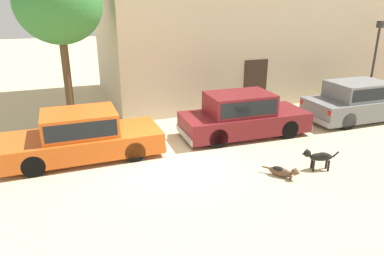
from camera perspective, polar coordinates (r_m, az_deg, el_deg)
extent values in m
plane|color=#CCB78E|center=(10.30, -3.20, -5.53)|extent=(80.00, 80.00, 0.00)
cube|color=#D15619|center=(10.94, -16.99, -2.29)|extent=(4.50, 1.84, 0.60)
cube|color=#D15619|center=(10.72, -17.57, 0.83)|extent=(2.07, 1.57, 0.66)
cube|color=black|center=(10.72, -17.57, 0.88)|extent=(1.91, 1.60, 0.46)
cube|color=#999BA0|center=(11.31, -5.65, -1.79)|extent=(0.13, 1.78, 0.20)
cube|color=#999BA0|center=(11.15, -28.34, -4.54)|extent=(0.13, 1.78, 0.20)
sphere|color=silver|center=(11.87, -6.49, 0.91)|extent=(0.20, 0.20, 0.20)
sphere|color=silver|center=(10.54, -4.51, -1.48)|extent=(0.20, 0.20, 0.20)
cube|color=red|center=(11.76, -28.19, -1.51)|extent=(0.04, 0.18, 0.18)
cylinder|color=black|center=(11.87, -10.77, -0.77)|extent=(0.61, 0.20, 0.61)
cylinder|color=black|center=(10.39, -9.16, -3.70)|extent=(0.61, 0.20, 0.61)
cylinder|color=black|center=(11.77, -23.75, -2.33)|extent=(0.61, 0.20, 0.61)
cylinder|color=black|center=(10.28, -24.05, -5.53)|extent=(0.61, 0.20, 0.61)
cube|color=maroon|center=(12.32, 8.36, 1.00)|extent=(4.35, 1.89, 0.66)
cube|color=maroon|center=(12.03, 7.60, 3.93)|extent=(2.20, 1.56, 0.68)
cube|color=black|center=(12.02, 7.60, 3.98)|extent=(2.03, 1.57, 0.48)
cube|color=#999BA0|center=(13.44, 16.43, 1.00)|extent=(0.19, 1.68, 0.20)
cube|color=#999BA0|center=(11.63, -1.10, -1.08)|extent=(0.19, 1.68, 0.20)
sphere|color=silver|center=(13.88, 15.13, 3.31)|extent=(0.20, 0.20, 0.20)
sphere|color=silver|center=(12.83, 18.38, 1.65)|extent=(0.20, 0.20, 0.20)
cube|color=red|center=(12.17, -2.15, 1.78)|extent=(0.05, 0.18, 0.18)
cube|color=red|center=(10.84, 0.05, -0.49)|extent=(0.05, 0.18, 0.18)
cylinder|color=black|center=(13.59, 11.77, 1.88)|extent=(0.65, 0.23, 0.64)
cylinder|color=black|center=(12.38, 15.21, -0.18)|extent=(0.65, 0.23, 0.64)
cylinder|color=black|center=(12.53, 1.51, 0.78)|extent=(0.65, 0.23, 0.64)
cylinder|color=black|center=(11.21, 4.14, -1.60)|extent=(0.65, 0.23, 0.64)
cube|color=slate|center=(15.30, 25.26, 3.11)|extent=(4.29, 1.90, 0.72)
cube|color=slate|center=(14.99, 25.05, 5.53)|extent=(2.16, 1.60, 0.64)
cube|color=black|center=(14.99, 25.05, 5.57)|extent=(1.99, 1.62, 0.45)
cube|color=#999BA0|center=(13.99, 18.91, 1.47)|extent=(0.16, 1.77, 0.20)
cube|color=red|center=(14.47, 17.21, 4.00)|extent=(0.04, 0.18, 0.18)
cube|color=red|center=(13.30, 21.15, 2.21)|extent=(0.04, 0.18, 0.18)
cylinder|color=black|center=(16.78, 26.42, 3.61)|extent=(0.65, 0.21, 0.64)
cylinder|color=black|center=(15.08, 19.58, 2.91)|extent=(0.65, 0.21, 0.64)
cylinder|color=black|center=(13.94, 23.63, 1.05)|extent=(0.65, 0.21, 0.64)
cube|color=#38281E|center=(15.33, 10.06, 6.84)|extent=(1.10, 0.02, 2.10)
cylinder|color=black|center=(10.28, 18.87, -5.77)|extent=(0.06, 0.06, 0.31)
cylinder|color=black|center=(10.41, 18.59, -5.39)|extent=(0.06, 0.06, 0.31)
cylinder|color=black|center=(10.42, 21.01, -5.68)|extent=(0.06, 0.06, 0.31)
cylinder|color=black|center=(10.56, 20.70, -5.31)|extent=(0.06, 0.06, 0.31)
ellipsoid|color=black|center=(10.32, 19.95, -4.37)|extent=(0.67, 0.42, 0.23)
ellipsoid|color=black|center=(10.32, 20.23, -4.04)|extent=(0.40, 0.31, 0.12)
sphere|color=black|center=(10.15, 17.97, -3.89)|extent=(0.20, 0.20, 0.20)
cone|color=black|center=(10.12, 17.40, -3.98)|extent=(0.14, 0.14, 0.11)
cone|color=black|center=(10.06, 18.13, -3.55)|extent=(0.09, 0.09, 0.09)
cone|color=black|center=(10.17, 17.92, -3.28)|extent=(0.09, 0.09, 0.09)
cylinder|color=black|center=(10.44, 22.01, -3.94)|extent=(0.19, 0.11, 0.19)
cylinder|color=brown|center=(9.77, 15.60, -7.58)|extent=(0.12, 0.11, 0.06)
cylinder|color=brown|center=(9.67, 15.38, -7.85)|extent=(0.12, 0.11, 0.06)
ellipsoid|color=brown|center=(9.76, 13.95, -6.84)|extent=(0.53, 0.63, 0.25)
ellipsoid|color=black|center=(9.74, 13.72, -6.41)|extent=(0.35, 0.39, 0.14)
sphere|color=brown|center=(9.61, 16.14, -6.78)|extent=(0.18, 0.18, 0.18)
cone|color=brown|center=(9.59, 16.68, -6.98)|extent=(0.14, 0.14, 0.10)
cone|color=brown|center=(9.62, 16.29, -6.22)|extent=(0.09, 0.09, 0.08)
cone|color=brown|center=(9.52, 16.08, -6.47)|extent=(0.09, 0.09, 0.08)
cylinder|color=brown|center=(9.87, 11.79, -6.20)|extent=(0.17, 0.21, 0.05)
cylinder|color=#2D2B28|center=(17.90, 27.00, 8.80)|extent=(0.10, 0.10, 3.30)
cube|color=#2D2B28|center=(17.71, 27.92, 14.46)|extent=(0.22, 0.22, 0.28)
sphere|color=silver|center=(17.71, 27.92, 14.46)|extent=(0.18, 0.18, 0.18)
cylinder|color=brown|center=(13.33, -19.22, 6.69)|extent=(0.27, 0.27, 3.27)
ellipsoid|color=#337A38|center=(13.04, -20.61, 18.28)|extent=(2.84, 2.55, 2.69)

